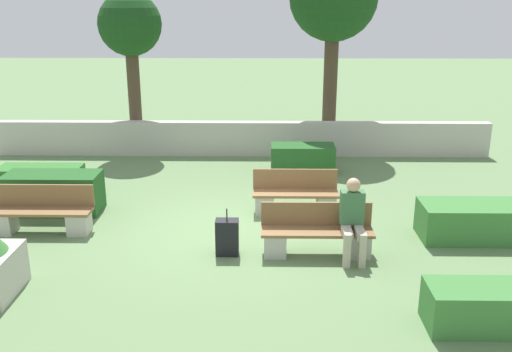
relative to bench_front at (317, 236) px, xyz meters
name	(u,v)px	position (x,y,z in m)	size (l,w,h in m)	color
ground_plane	(232,231)	(-1.46, 0.91, -0.32)	(60.00, 60.00, 0.00)	#607F51
perimeter_wall	(242,139)	(-1.46, 6.11, 0.13)	(13.03, 0.30, 0.91)	#B7B2A8
bench_front	(317,236)	(0.00, 0.00, 0.00)	(1.83, 0.48, 0.83)	brown
bench_left_side	(295,198)	(-0.26, 1.87, -0.01)	(1.66, 0.48, 0.83)	brown
bench_right_side	(42,215)	(-4.86, 0.85, 0.00)	(1.81, 0.48, 0.83)	brown
person_seated_man	(353,216)	(0.55, -0.14, 0.41)	(0.38, 0.63, 1.33)	#B2A893
hedge_block_near_left	(303,159)	(0.05, 4.54, 0.02)	(1.51, 0.69, 0.68)	#235623
hedge_block_near_right	(41,179)	(-5.73, 3.07, -0.04)	(1.78, 0.70, 0.55)	#33702D
hedge_block_mid_left	(501,307)	(2.16, -2.15, -0.03)	(1.89, 0.67, 0.57)	#3D7A38
hedge_block_mid_right	(54,193)	(-5.00, 1.87, 0.07)	(1.83, 0.76, 0.78)	#235623
hedge_block_far_left	(472,221)	(2.77, 0.69, 0.00)	(1.80, 0.85, 0.63)	#3D7A38
suitcase	(227,237)	(-1.47, -0.04, -0.02)	(0.37, 0.24, 0.80)	black
tree_leftmost	(130,29)	(-4.39, 6.67, 2.92)	(1.66, 1.66, 4.20)	#473828
tree_center_left	(333,0)	(0.94, 7.11, 3.66)	(2.35, 2.35, 5.24)	#473828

